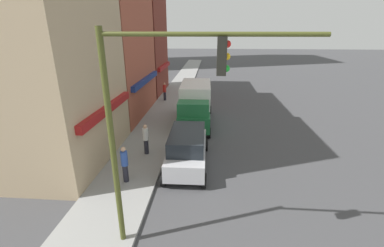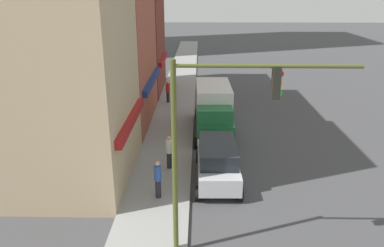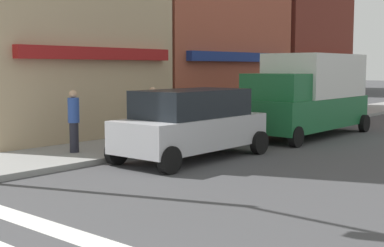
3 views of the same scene
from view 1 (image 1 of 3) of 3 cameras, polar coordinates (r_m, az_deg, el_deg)
The scene contains 7 objects.
storefront_row at distance 21.53m, azimuth -18.53°, elevation 20.04°, with size 23.56×5.30×15.24m.
traffic_signal at distance 7.18m, azimuth -8.53°, elevation 3.06°, with size 0.32×5.76×6.95m.
suv_silver at distance 13.50m, azimuth -1.06°, elevation -5.44°, with size 4.73×2.12×1.94m.
box_truck_green at distance 19.50m, azimuth 0.75°, elevation 4.45°, with size 6.25×2.42×3.04m.
pedestrian_red_jacket at distance 25.97m, azimuth -6.10°, elevation 7.15°, with size 0.32×0.32×1.77m.
pedestrian_white_shirt at distance 14.72m, azimuth -10.23°, elevation -3.34°, with size 0.32×0.32×1.77m.
pedestrian_blue_shirt at distance 12.30m, azimuth -14.73°, elevation -8.64°, with size 0.32×0.32×1.77m.
Camera 1 is at (-1.92, 3.53, 6.86)m, focal length 24.00 mm.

